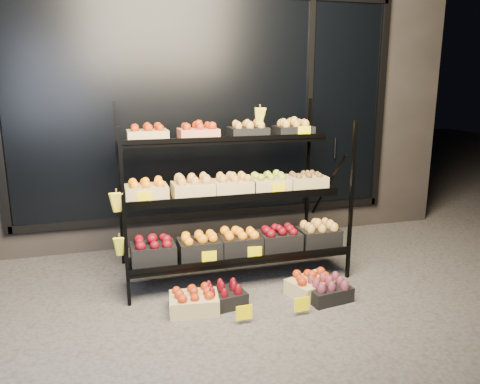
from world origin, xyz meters
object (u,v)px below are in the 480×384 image
object	(u,v)px
floor_crate_left	(194,300)
floor_crate_midright	(312,284)
display_rack	(232,195)
floor_crate_midleft	(222,296)

from	to	relation	value
floor_crate_left	floor_crate_midright	bearing A→B (deg)	8.89
display_rack	floor_crate_left	xyz separation A→B (m)	(-0.51, -0.67, -0.69)
display_rack	floor_crate_midleft	world-z (taller)	display_rack
display_rack	floor_crate_midleft	distance (m)	0.99
display_rack	floor_crate_midright	size ratio (longest dim) A/B	4.57
display_rack	floor_crate_midright	distance (m)	1.10
display_rack	floor_crate_midright	xyz separation A→B (m)	(0.55, -0.65, -0.69)
floor_crate_midleft	floor_crate_left	bearing A→B (deg)	176.77
floor_crate_left	floor_crate_midleft	xyz separation A→B (m)	(0.25, 0.02, -0.01)
display_rack	floor_crate_midleft	size ratio (longest dim) A/B	5.43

